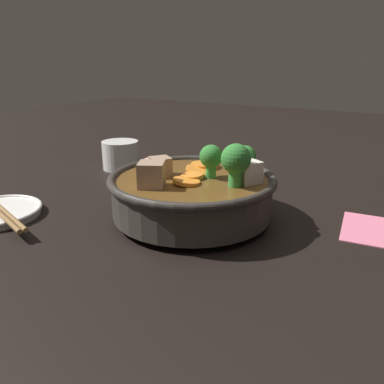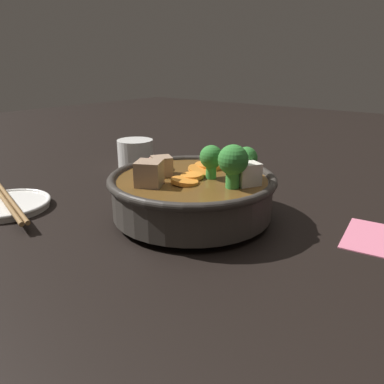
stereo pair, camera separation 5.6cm
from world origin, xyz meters
TOP-DOWN VIEW (x-y plane):
  - ground_plane at (0.00, 0.00)m, footprint 3.00×3.00m
  - stirfry_bowl at (0.00, -0.00)m, footprint 0.25×0.25m
  - tea_cup at (0.15, 0.29)m, footprint 0.08×0.08m
  - napkin at (0.10, -0.24)m, footprint 0.12×0.09m

SIDE VIEW (x-z plane):
  - ground_plane at x=0.00m, z-range 0.00..0.00m
  - napkin at x=0.10m, z-range 0.00..0.00m
  - tea_cup at x=0.15m, z-range 0.00..0.06m
  - stirfry_bowl at x=0.00m, z-range -0.02..0.11m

